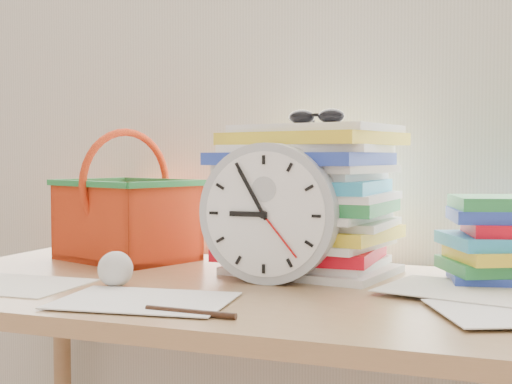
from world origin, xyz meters
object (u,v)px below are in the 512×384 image
at_px(paper_stack, 308,199).
at_px(basket, 127,196).
at_px(desk, 256,325).
at_px(clock, 269,213).

height_order(paper_stack, basket, paper_stack).
xyz_separation_m(desk, paper_stack, (0.05, 0.18, 0.23)).
bearing_deg(basket, clock, -2.22).
relative_size(paper_stack, basket, 1.16).
relative_size(desk, paper_stack, 4.10).
height_order(clock, basket, basket).
bearing_deg(desk, basket, 152.73).
xyz_separation_m(paper_stack, clock, (-0.03, -0.15, -0.02)).
height_order(paper_stack, clock, paper_stack).
xyz_separation_m(clock, basket, (-0.41, 0.17, 0.02)).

